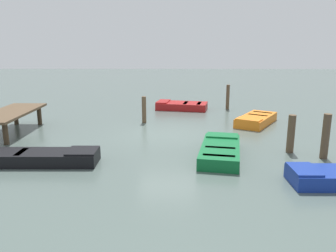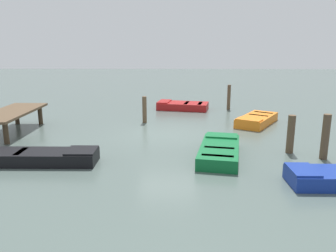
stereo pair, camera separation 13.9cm
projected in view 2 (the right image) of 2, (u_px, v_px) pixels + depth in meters
name	position (u px, v px, depth m)	size (l,w,h in m)	color
ground_plane	(168.00, 134.00, 14.36)	(80.00, 80.00, 0.00)	#4C5B56
dock_segment	(11.00, 114.00, 14.36)	(4.19, 1.62, 0.95)	brown
rowboat_green	(220.00, 151.00, 11.41)	(3.24, 1.80, 0.46)	#0F602D
rowboat_orange	(257.00, 120.00, 16.09)	(3.09, 2.52, 0.46)	orange
rowboat_red	(182.00, 106.00, 19.82)	(1.95, 3.11, 0.46)	maroon
rowboat_black	(32.00, 157.00, 10.78)	(1.09, 4.20, 0.46)	black
mooring_piling_near_right	(229.00, 97.00, 19.72)	(0.20, 0.20, 1.44)	brown
mooring_piling_far_right	(145.00, 110.00, 16.33)	(0.21, 0.21, 1.28)	brown
mooring_piling_mid_right	(325.00, 137.00, 11.07)	(0.25, 0.25, 1.51)	brown
mooring_piling_near_left	(291.00, 134.00, 11.73)	(0.26, 0.26, 1.34)	brown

